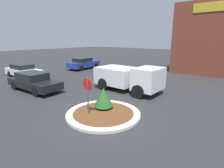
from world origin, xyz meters
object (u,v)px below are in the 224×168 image
object	(u,v)px
parked_sedan_blue	(84,63)
parked_sedan_black	(34,81)
stop_sign	(88,90)
utility_truck	(128,77)
parked_sedan_white	(23,71)

from	to	relation	value
parked_sedan_blue	parked_sedan_black	xyz separation A→B (m)	(4.77, -9.22, -0.03)
stop_sign	parked_sedan_black	xyz separation A→B (m)	(-6.76, 0.53, -0.69)
utility_truck	parked_sedan_blue	world-z (taller)	utility_truck
stop_sign	utility_truck	world-z (taller)	stop_sign
parked_sedan_blue	parked_sedan_white	bearing A→B (deg)	168.62
parked_sedan_blue	stop_sign	bearing A→B (deg)	-135.44
parked_sedan_blue	parked_sedan_black	distance (m)	10.39
stop_sign	utility_truck	bearing A→B (deg)	102.19
utility_truck	parked_sedan_black	size ratio (longest dim) A/B	1.06
stop_sign	parked_sedan_blue	world-z (taller)	stop_sign
utility_truck	parked_sedan_black	distance (m)	7.31
parked_sedan_white	parked_sedan_black	size ratio (longest dim) A/B	0.98
stop_sign	utility_truck	distance (m)	5.30
utility_truck	parked_sedan_blue	size ratio (longest dim) A/B	1.10
stop_sign	parked_sedan_blue	size ratio (longest dim) A/B	0.44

